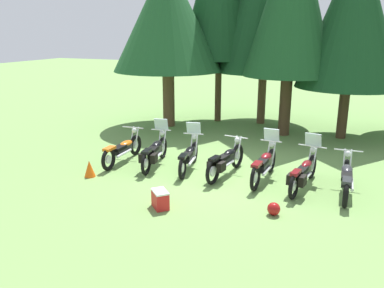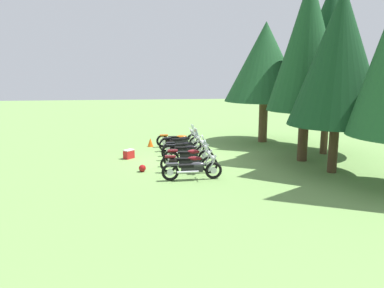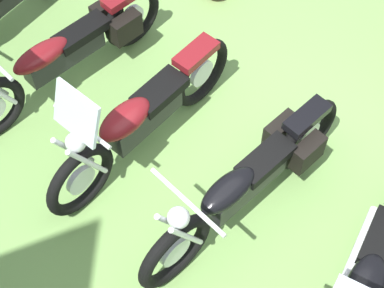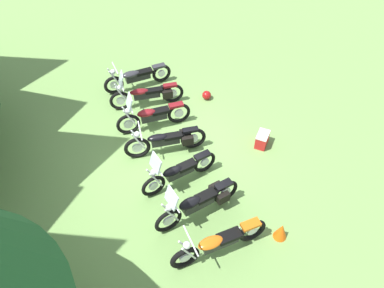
{
  "view_description": "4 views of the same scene",
  "coord_description": "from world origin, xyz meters",
  "px_view_note": "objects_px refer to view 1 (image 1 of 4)",
  "views": [
    {
      "loc": [
        3.21,
        -10.25,
        4.04
      ],
      "look_at": [
        -0.93,
        -0.25,
        0.94
      ],
      "focal_mm": 36.97,
      "sensor_mm": 36.0,
      "label": 1
    },
    {
      "loc": [
        17.26,
        -1.83,
        4.12
      ],
      "look_at": [
        -0.14,
        0.4,
        0.76
      ],
      "focal_mm": 35.5,
      "sensor_mm": 36.0,
      "label": 2
    },
    {
      "loc": [
        -1.25,
        2.41,
        4.9
      ],
      "look_at": [
        0.56,
        0.08,
        0.5
      ],
      "focal_mm": 58.38,
      "sensor_mm": 36.0,
      "label": 3
    },
    {
      "loc": [
        -7.06,
        2.12,
        7.83
      ],
      "look_at": [
        -0.84,
        -0.37,
        0.93
      ],
      "focal_mm": 34.75,
      "sensor_mm": 36.0,
      "label": 4
    }
  ],
  "objects_px": {
    "motorcycle_0": "(123,149)",
    "motorcycle_6": "(346,178)",
    "dropped_helmet": "(274,209)",
    "motorcycle_1": "(155,151)",
    "pine_tree_4": "(354,13)",
    "motorcycle_5": "(304,172)",
    "traffic_cone": "(90,169)",
    "pine_tree_0": "(167,16)",
    "motorcycle_4": "(264,164)",
    "picnic_cooler": "(160,199)",
    "motorcycle_3": "(225,161)",
    "motorcycle_2": "(189,155)"
  },
  "relations": [
    {
      "from": "motorcycle_2",
      "to": "motorcycle_4",
      "type": "xyz_separation_m",
      "value": [
        2.28,
        -0.03,
        0.03
      ]
    },
    {
      "from": "pine_tree_0",
      "to": "motorcycle_4",
      "type": "bearing_deg",
      "value": -43.19
    },
    {
      "from": "motorcycle_3",
      "to": "dropped_helmet",
      "type": "bearing_deg",
      "value": -129.74
    },
    {
      "from": "motorcycle_2",
      "to": "motorcycle_3",
      "type": "height_order",
      "value": "motorcycle_2"
    },
    {
      "from": "motorcycle_4",
      "to": "motorcycle_6",
      "type": "distance_m",
      "value": 2.15
    },
    {
      "from": "picnic_cooler",
      "to": "dropped_helmet",
      "type": "height_order",
      "value": "picnic_cooler"
    },
    {
      "from": "motorcycle_3",
      "to": "traffic_cone",
      "type": "bearing_deg",
      "value": 121.71
    },
    {
      "from": "motorcycle_4",
      "to": "motorcycle_6",
      "type": "bearing_deg",
      "value": -90.06
    },
    {
      "from": "motorcycle_3",
      "to": "picnic_cooler",
      "type": "distance_m",
      "value": 2.76
    },
    {
      "from": "traffic_cone",
      "to": "motorcycle_0",
      "type": "bearing_deg",
      "value": 83.11
    },
    {
      "from": "motorcycle_3",
      "to": "traffic_cone",
      "type": "height_order",
      "value": "motorcycle_3"
    },
    {
      "from": "motorcycle_5",
      "to": "picnic_cooler",
      "type": "xyz_separation_m",
      "value": [
        -2.96,
        -2.53,
        -0.24
      ]
    },
    {
      "from": "motorcycle_6",
      "to": "pine_tree_4",
      "type": "relative_size",
      "value": 0.32
    },
    {
      "from": "pine_tree_0",
      "to": "traffic_cone",
      "type": "xyz_separation_m",
      "value": [
        0.68,
        -6.66,
        -4.4
      ]
    },
    {
      "from": "motorcycle_4",
      "to": "traffic_cone",
      "type": "bearing_deg",
      "value": 112.46
    },
    {
      "from": "motorcycle_1",
      "to": "pine_tree_0",
      "type": "relative_size",
      "value": 0.34
    },
    {
      "from": "motorcycle_3",
      "to": "pine_tree_0",
      "type": "distance_m",
      "value": 7.85
    },
    {
      "from": "motorcycle_0",
      "to": "motorcycle_1",
      "type": "distance_m",
      "value": 1.12
    },
    {
      "from": "motorcycle_1",
      "to": "motorcycle_2",
      "type": "xyz_separation_m",
      "value": [
        1.11,
        0.11,
        -0.03
      ]
    },
    {
      "from": "motorcycle_4",
      "to": "dropped_helmet",
      "type": "bearing_deg",
      "value": -158.07
    },
    {
      "from": "motorcycle_2",
      "to": "dropped_helmet",
      "type": "distance_m",
      "value": 3.64
    },
    {
      "from": "motorcycle_5",
      "to": "dropped_helmet",
      "type": "distance_m",
      "value": 1.95
    },
    {
      "from": "motorcycle_3",
      "to": "picnic_cooler",
      "type": "height_order",
      "value": "motorcycle_3"
    },
    {
      "from": "motorcycle_3",
      "to": "motorcycle_4",
      "type": "relative_size",
      "value": 1.02
    },
    {
      "from": "motorcycle_0",
      "to": "motorcycle_6",
      "type": "bearing_deg",
      "value": -91.87
    },
    {
      "from": "motorcycle_6",
      "to": "pine_tree_4",
      "type": "height_order",
      "value": "pine_tree_4"
    },
    {
      "from": "motorcycle_0",
      "to": "motorcycle_5",
      "type": "xyz_separation_m",
      "value": [
        5.6,
        -0.07,
        0.03
      ]
    },
    {
      "from": "motorcycle_2",
      "to": "traffic_cone",
      "type": "height_order",
      "value": "motorcycle_2"
    },
    {
      "from": "motorcycle_1",
      "to": "pine_tree_4",
      "type": "distance_m",
      "value": 8.84
    },
    {
      "from": "motorcycle_2",
      "to": "pine_tree_0",
      "type": "bearing_deg",
      "value": 22.1
    },
    {
      "from": "motorcycle_0",
      "to": "pine_tree_4",
      "type": "xyz_separation_m",
      "value": [
        6.28,
        5.85,
        4.24
      ]
    },
    {
      "from": "motorcycle_0",
      "to": "traffic_cone",
      "type": "xyz_separation_m",
      "value": [
        -0.18,
        -1.51,
        -0.19
      ]
    },
    {
      "from": "traffic_cone",
      "to": "motorcycle_4",
      "type": "bearing_deg",
      "value": 19.01
    },
    {
      "from": "pine_tree_4",
      "to": "picnic_cooler",
      "type": "xyz_separation_m",
      "value": [
        -3.64,
        -8.45,
        -4.45
      ]
    },
    {
      "from": "motorcycle_0",
      "to": "motorcycle_6",
      "type": "distance_m",
      "value": 6.66
    },
    {
      "from": "motorcycle_6",
      "to": "picnic_cooler",
      "type": "height_order",
      "value": "motorcycle_6"
    },
    {
      "from": "motorcycle_1",
      "to": "motorcycle_5",
      "type": "height_order",
      "value": "motorcycle_1"
    },
    {
      "from": "pine_tree_0",
      "to": "picnic_cooler",
      "type": "relative_size",
      "value": 12.23
    },
    {
      "from": "pine_tree_4",
      "to": "traffic_cone",
      "type": "height_order",
      "value": "pine_tree_4"
    },
    {
      "from": "motorcycle_4",
      "to": "motorcycle_2",
      "type": "bearing_deg",
      "value": 92.81
    },
    {
      "from": "motorcycle_4",
      "to": "traffic_cone",
      "type": "height_order",
      "value": "motorcycle_4"
    },
    {
      "from": "motorcycle_1",
      "to": "pine_tree_4",
      "type": "bearing_deg",
      "value": -50.84
    },
    {
      "from": "motorcycle_1",
      "to": "pine_tree_0",
      "type": "height_order",
      "value": "pine_tree_0"
    },
    {
      "from": "motorcycle_1",
      "to": "motorcycle_6",
      "type": "distance_m",
      "value": 5.54
    },
    {
      "from": "motorcycle_3",
      "to": "picnic_cooler",
      "type": "bearing_deg",
      "value": 172.24
    },
    {
      "from": "motorcycle_0",
      "to": "dropped_helmet",
      "type": "distance_m",
      "value": 5.56
    },
    {
      "from": "motorcycle_5",
      "to": "traffic_cone",
      "type": "height_order",
      "value": "motorcycle_5"
    },
    {
      "from": "motorcycle_4",
      "to": "dropped_helmet",
      "type": "xyz_separation_m",
      "value": [
        0.69,
        -2.06,
        -0.34
      ]
    },
    {
      "from": "motorcycle_1",
      "to": "traffic_cone",
      "type": "distance_m",
      "value": 2.03
    },
    {
      "from": "motorcycle_2",
      "to": "pine_tree_4",
      "type": "bearing_deg",
      "value": -44.85
    }
  ]
}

